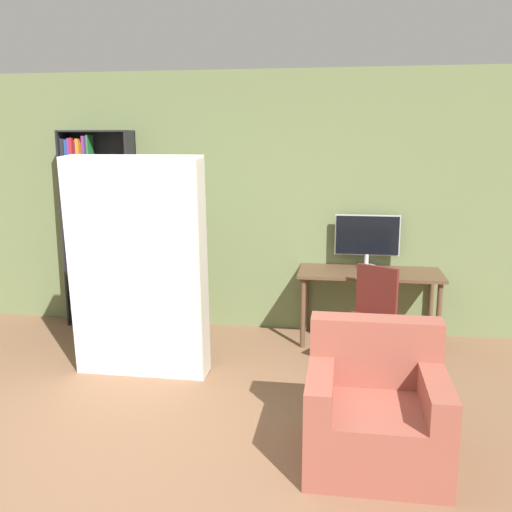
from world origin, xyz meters
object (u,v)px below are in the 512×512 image
Objects in this scene: mattress_near at (139,268)px; armchair at (375,410)px; office_chair at (368,328)px; bookshelf at (93,228)px; monitor at (367,237)px.

armchair is at bearing -28.80° from mattress_near.
office_chair is 0.43× the size of bookshelf.
bookshelf is (-2.92, -0.00, 0.03)m from monitor.
office_chair is 1.05× the size of armchair.
mattress_near is at bearing -166.37° from office_chair.
office_chair is 3.12m from bookshelf.
armchair is (1.92, -1.06, -0.62)m from mattress_near.
office_chair reaches higher than armchair.
monitor is 0.76× the size of armchair.
bookshelf is at bearing 140.84° from armchair.
mattress_near is at bearing -52.99° from bookshelf.
bookshelf reaches higher than office_chair.
monitor is 2.48m from armchair.
monitor reaches higher than office_chair.
bookshelf is at bearing 127.01° from mattress_near.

